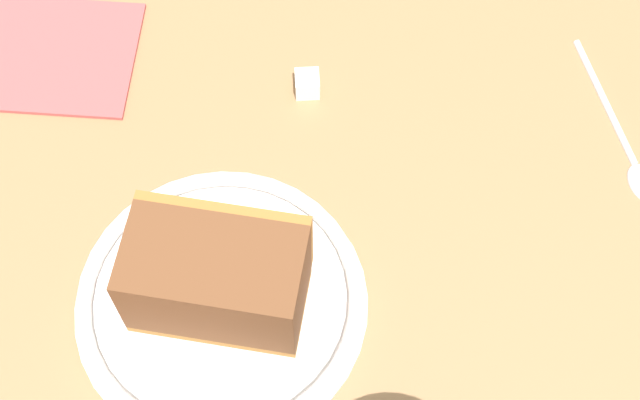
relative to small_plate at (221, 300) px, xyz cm
name	(u,v)px	position (x,y,z in cm)	size (l,w,h in cm)	color
ground_plane	(343,258)	(7.65, 3.63, -2.50)	(152.38, 152.38, 3.42)	#936D47
small_plate	(221,300)	(0.00, 0.00, 0.00)	(17.94, 17.94, 1.61)	white
cake_slice	(217,276)	(0.06, 0.27, 3.10)	(11.29, 8.21, 6.44)	#9E662D
teaspoon	(631,151)	(27.14, 9.69, -0.45)	(4.03, 13.37, 0.80)	silver
folded_napkin	(42,53)	(-12.84, 19.40, -0.49)	(13.20, 9.91, 0.60)	#B24C4C
sugar_cube	(307,84)	(5.80, 15.63, 0.03)	(1.64, 1.64, 1.64)	white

